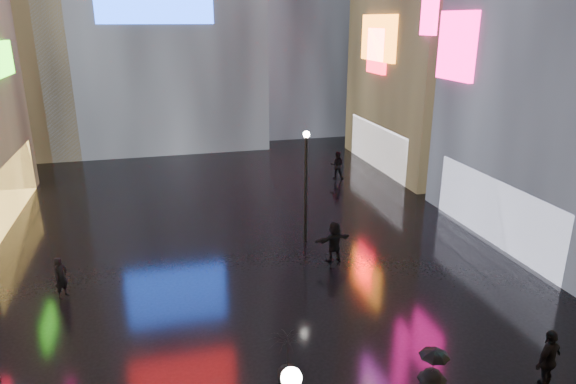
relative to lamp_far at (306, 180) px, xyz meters
name	(u,v)px	position (x,y,z in m)	size (l,w,h in m)	color
ground	(245,240)	(-2.73, 0.73, -2.94)	(140.00, 140.00, 0.00)	black
lamp_far	(306,180)	(0.00, 0.00, 0.00)	(0.30, 0.30, 5.20)	black
pedestrian_3	(548,360)	(3.58, -11.40, -2.01)	(1.09, 0.46, 1.87)	black
pedestrian_5	(334,242)	(0.58, -2.33, -2.06)	(1.64, 0.52, 1.77)	black
pedestrian_6	(61,277)	(-10.16, -2.62, -2.15)	(0.58, 0.38, 1.58)	black
pedestrian_7	(337,165)	(4.79, 8.98, -2.05)	(0.87, 0.68, 1.79)	black
umbrella_1	(434,360)	(-0.42, -12.07, -0.77)	(0.69, 0.69, 0.61)	black
umbrella_2	(287,351)	(-3.76, -11.11, -0.58)	(0.97, 0.99, 0.89)	black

